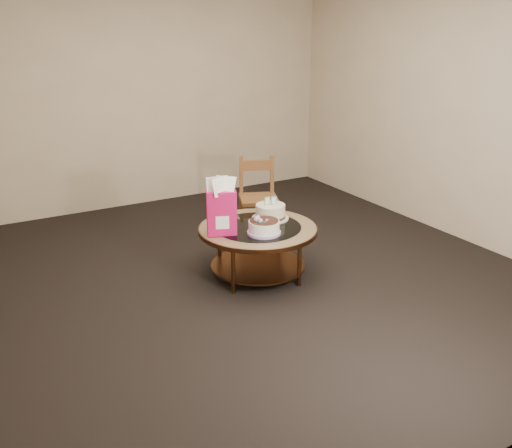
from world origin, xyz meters
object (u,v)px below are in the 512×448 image
decorated_cake (264,228)px  cream_cake (270,212)px  dining_chair (258,197)px  gift_bag (221,206)px  coffee_table (258,235)px

decorated_cake → cream_cake: cream_cake is taller
decorated_cake → dining_chair: 1.16m
gift_bag → dining_chair: bearing=66.9°
cream_cake → gift_bag: bearing=-154.2°
coffee_table → cream_cake: cream_cake is taller
dining_chair → coffee_table: bearing=-97.8°
coffee_table → gift_bag: gift_bag is taller
cream_cake → dining_chair: bearing=81.3°
coffee_table → decorated_cake: size_ratio=3.68×
dining_chair → gift_bag: bearing=-112.1°
decorated_cake → dining_chair: (0.54, 1.03, -0.10)m
coffee_table → gift_bag: (-0.34, -0.00, 0.32)m
gift_bag → dining_chair: (0.84, 0.85, -0.28)m
decorated_cake → cream_cake: 0.37m
decorated_cake → coffee_table: bearing=75.5°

